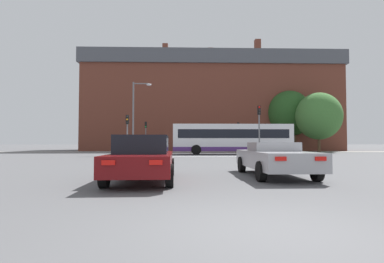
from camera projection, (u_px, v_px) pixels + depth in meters
The scene contains 17 objects.
ground_plane at pixel (265, 231), 4.12m from camera, with size 400.00×400.00×0.00m, color #545456.
stop_line_strip at pixel (196, 157), 26.14m from camera, with size 8.90×0.30×0.01m, color silver.
far_pavement at pixel (192, 152), 39.21m from camera, with size 69.89×2.50×0.01m, color #A09B91.
brick_civic_building at pixel (210, 105), 50.29m from camera, with size 39.62×14.63×17.60m.
car_saloon_left at pixel (143, 158), 9.54m from camera, with size 2.06×4.85×1.45m.
car_roadster_right at pixel (274, 158), 10.86m from camera, with size 2.03×4.83×1.23m.
bus_crossing_lead at pixel (232, 138), 31.33m from camera, with size 12.28×2.68×3.12m.
traffic_light_far_right at pixel (238, 132), 38.98m from camera, with size 0.26×0.31×3.86m.
traffic_light_near_right at pixel (259, 122), 26.42m from camera, with size 0.26×0.31×4.49m.
traffic_light_far_left at pixel (146, 132), 38.45m from camera, with size 0.26×0.31×3.92m.
traffic_light_near_left at pixel (127, 128), 26.23m from camera, with size 0.26×0.31×3.65m.
street_lamp_junction at pixel (136, 111), 29.76m from camera, with size 1.87×0.36×7.27m.
pedestrian_waiting at pixel (155, 144), 39.29m from camera, with size 0.37×0.46×1.76m.
pedestrian_walking_east at pixel (250, 144), 39.68m from camera, with size 0.45×0.33×1.68m.
tree_by_building at pixel (289, 113), 43.56m from camera, with size 6.16×6.16×8.79m.
tree_kerbside at pixel (295, 121), 43.55m from camera, with size 3.86×3.86×6.37m.
tree_distant at pixel (319, 116), 39.43m from camera, with size 5.90×5.90×7.82m.
Camera 1 is at (-1.12, -4.13, 1.22)m, focal length 28.00 mm.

